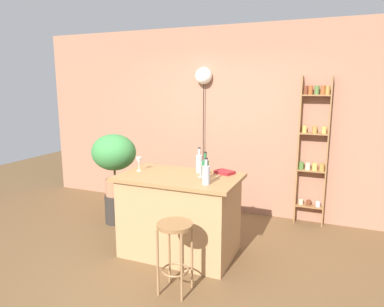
{
  "coord_description": "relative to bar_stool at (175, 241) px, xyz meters",
  "views": [
    {
      "loc": [
        1.59,
        -3.18,
        1.94
      ],
      "look_at": [
        0.05,
        0.55,
        1.15
      ],
      "focal_mm": 32.75,
      "sensor_mm": 36.0,
      "label": 1
    }
  ],
  "objects": [
    {
      "name": "ground",
      "position": [
        -0.29,
        0.43,
        -0.51
      ],
      "size": [
        12.0,
        12.0,
        0.0
      ],
      "primitive_type": "plane",
      "color": "brown"
    },
    {
      "name": "back_wall",
      "position": [
        -0.29,
        2.38,
        0.89
      ],
      "size": [
        6.4,
        0.1,
        2.8
      ],
      "primitive_type": "cube",
      "color": "#9E6B51",
      "rests_on": "ground"
    },
    {
      "name": "kitchen_counter",
      "position": [
        -0.29,
        0.73,
        -0.04
      ],
      "size": [
        1.36,
        0.83,
        0.94
      ],
      "color": "tan",
      "rests_on": "ground"
    },
    {
      "name": "bar_stool",
      "position": [
        0.0,
        0.0,
        0.0
      ],
      "size": [
        0.34,
        0.34,
        0.69
      ],
      "color": "#997047",
      "rests_on": "ground"
    },
    {
      "name": "spice_shelf",
      "position": [
        1.04,
        2.24,
        0.57
      ],
      "size": [
        0.39,
        0.14,
        2.07
      ],
      "color": "olive",
      "rests_on": "ground"
    },
    {
      "name": "plant_stool",
      "position": [
        -1.52,
        1.24,
        -0.31
      ],
      "size": [
        0.32,
        0.32,
        0.41
      ],
      "primitive_type": "cylinder",
      "color": "#2D2823",
      "rests_on": "ground"
    },
    {
      "name": "potted_plant",
      "position": [
        -1.52,
        1.24,
        0.47
      ],
      "size": [
        0.63,
        0.57,
        0.87
      ],
      "color": "#A86B4C",
      "rests_on": "plant_stool"
    },
    {
      "name": "bottle_sauce_amber",
      "position": [
        -0.14,
        0.96,
        0.54
      ],
      "size": [
        0.08,
        0.08,
        0.3
      ],
      "color": "#B2B2B7",
      "rests_on": "kitchen_counter"
    },
    {
      "name": "bottle_vinegar",
      "position": [
        0.04,
        0.69,
        0.54
      ],
      "size": [
        0.08,
        0.08,
        0.31
      ],
      "color": "#236638",
      "rests_on": "kitchen_counter"
    },
    {
      "name": "bottle_wine_red",
      "position": [
        0.11,
        0.52,
        0.53
      ],
      "size": [
        0.08,
        0.08,
        0.28
      ],
      "color": "#B2B2B7",
      "rests_on": "kitchen_counter"
    },
    {
      "name": "wine_glass_left",
      "position": [
        -0.83,
        0.76,
        0.54
      ],
      "size": [
        0.07,
        0.07,
        0.16
      ],
      "color": "silver",
      "rests_on": "kitchen_counter"
    },
    {
      "name": "wine_glass_center",
      "position": [
        -0.04,
        0.77,
        0.54
      ],
      "size": [
        0.07,
        0.07,
        0.16
      ],
      "color": "silver",
      "rests_on": "kitchen_counter"
    },
    {
      "name": "cookbook",
      "position": [
        0.16,
        1.01,
        0.44
      ],
      "size": [
        0.25,
        0.22,
        0.03
      ],
      "primitive_type": "cube",
      "rotation": [
        0.0,
        0.0,
        -0.4
      ],
      "color": "maroon",
      "rests_on": "kitchen_counter"
    },
    {
      "name": "pendant_globe_light",
      "position": [
        -0.58,
        2.27,
        1.55
      ],
      "size": [
        0.25,
        0.25,
        2.2
      ],
      "color": "black",
      "rests_on": "ground"
    }
  ]
}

